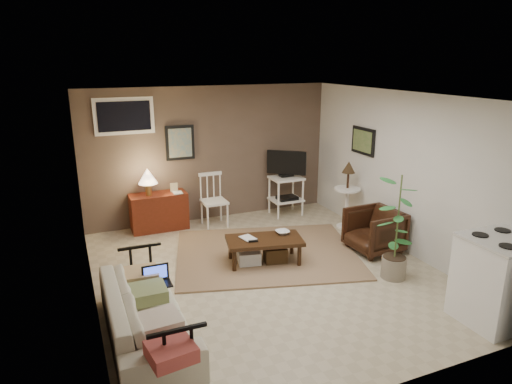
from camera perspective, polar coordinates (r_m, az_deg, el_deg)
name	(u,v)px	position (r m, az deg, el deg)	size (l,w,h in m)	color
floor	(268,273)	(6.41, 1.46, -10.10)	(5.00, 5.00, 0.00)	#C1B293
art_back	(180,143)	(8.02, -9.48, 6.10)	(0.50, 0.03, 0.60)	black
art_right	(363,141)	(7.89, 13.25, 6.23)	(0.03, 0.60, 0.45)	black
window	(124,116)	(7.79, -16.16, 9.10)	(0.96, 0.03, 0.60)	white
rug	(266,253)	(6.98, 1.30, -7.66)	(2.67, 2.13, 0.03)	#947056
coffee_table	(264,249)	(6.59, 0.98, -7.12)	(1.17, 0.77, 0.41)	#371D0F
sofa	(145,305)	(5.02, -13.65, -13.62)	(1.97, 0.58, 0.77)	white
sofa_pillows	(154,308)	(4.79, -12.67, -13.92)	(0.38, 1.87, 0.13)	beige
sofa_end_rails	(157,308)	(5.07, -12.31, -13.96)	(0.53, 1.97, 0.66)	black
laptop	(157,278)	(5.29, -12.33, -10.50)	(0.30, 0.22, 0.21)	black
red_console	(158,208)	(8.00, -12.16, -1.99)	(0.95, 0.42, 1.10)	maroon
spindle_chair	(214,202)	(8.03, -5.29, -1.20)	(0.42, 0.42, 0.93)	white
tv_stand	(286,181)	(8.51, 3.82, 1.34)	(0.61, 0.49, 1.22)	white
side_table	(348,187)	(7.95, 11.37, 0.61)	(0.44, 0.44, 1.19)	white
armchair	(374,229)	(7.18, 14.57, -4.46)	(0.71, 0.67, 0.73)	black
potted_plant	(398,224)	(6.26, 17.28, -3.79)	(0.36, 0.36, 1.46)	gray
stove	(498,280)	(5.80, 28.01, -9.68)	(0.77, 0.72, 1.01)	white
bowl	(283,227)	(6.68, 3.35, -4.44)	(0.20, 0.05, 0.20)	#371D0F
book_table	(243,232)	(6.44, -1.67, -5.05)	(0.17, 0.02, 0.24)	#371D0F
book_console	(173,188)	(7.85, -10.34, 0.50)	(0.15, 0.02, 0.20)	#371D0F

